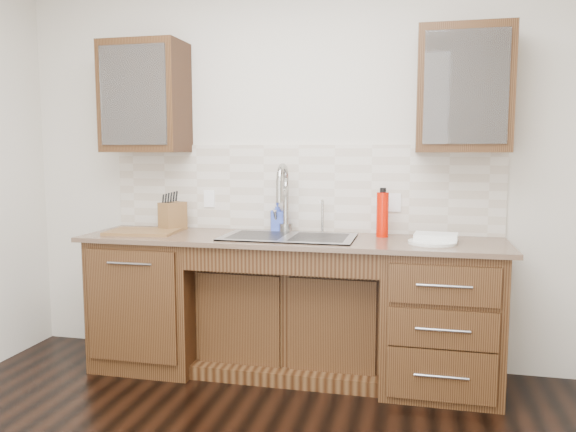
% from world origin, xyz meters
% --- Properties ---
extents(wall_back, '(4.00, 0.10, 2.70)m').
position_xyz_m(wall_back, '(0.00, 1.80, 1.35)').
color(wall_back, beige).
rests_on(wall_back, ground).
extents(base_cabinet_left, '(0.70, 0.62, 0.88)m').
position_xyz_m(base_cabinet_left, '(-0.95, 1.44, 0.44)').
color(base_cabinet_left, '#593014').
rests_on(base_cabinet_left, ground).
extents(base_cabinet_center, '(1.20, 0.44, 0.70)m').
position_xyz_m(base_cabinet_center, '(0.00, 1.53, 0.35)').
color(base_cabinet_center, '#593014').
rests_on(base_cabinet_center, ground).
extents(base_cabinet_right, '(0.70, 0.62, 0.88)m').
position_xyz_m(base_cabinet_right, '(0.95, 1.44, 0.44)').
color(base_cabinet_right, '#593014').
rests_on(base_cabinet_right, ground).
extents(countertop, '(2.70, 0.65, 0.03)m').
position_xyz_m(countertop, '(0.00, 1.43, 0.90)').
color(countertop, '#84705B').
rests_on(countertop, base_cabinet_left).
extents(backsplash, '(2.70, 0.02, 0.59)m').
position_xyz_m(backsplash, '(0.00, 1.74, 1.21)').
color(backsplash, beige).
rests_on(backsplash, wall_back).
extents(sink, '(0.84, 0.46, 0.19)m').
position_xyz_m(sink, '(0.00, 1.41, 0.83)').
color(sink, '#9E9EA5').
rests_on(sink, countertop).
extents(faucet, '(0.04, 0.04, 0.40)m').
position_xyz_m(faucet, '(-0.07, 1.64, 1.11)').
color(faucet, '#999993').
rests_on(faucet, countertop).
extents(filter_tap, '(0.02, 0.02, 0.24)m').
position_xyz_m(filter_tap, '(0.18, 1.65, 1.03)').
color(filter_tap, '#999993').
rests_on(filter_tap, countertop).
extents(upper_cabinet_left, '(0.55, 0.34, 0.75)m').
position_xyz_m(upper_cabinet_left, '(-1.05, 1.58, 1.83)').
color(upper_cabinet_left, '#593014').
rests_on(upper_cabinet_left, wall_back).
extents(upper_cabinet_right, '(0.55, 0.34, 0.75)m').
position_xyz_m(upper_cabinet_right, '(1.05, 1.58, 1.83)').
color(upper_cabinet_right, '#593014').
rests_on(upper_cabinet_right, wall_back).
extents(outlet_left, '(0.08, 0.01, 0.12)m').
position_xyz_m(outlet_left, '(-0.65, 1.73, 1.12)').
color(outlet_left, white).
rests_on(outlet_left, backsplash).
extents(outlet_right, '(0.08, 0.01, 0.12)m').
position_xyz_m(outlet_right, '(0.65, 1.73, 1.12)').
color(outlet_right, white).
rests_on(outlet_right, backsplash).
extents(soap_bottle, '(0.12, 0.12, 0.21)m').
position_xyz_m(soap_bottle, '(-0.14, 1.68, 1.01)').
color(soap_bottle, '#374EBA').
rests_on(soap_bottle, countertop).
extents(water_bottle, '(0.09, 0.09, 0.29)m').
position_xyz_m(water_bottle, '(0.58, 1.58, 1.05)').
color(water_bottle, '#C71000').
rests_on(water_bottle, countertop).
extents(plate, '(0.32, 0.32, 0.02)m').
position_xyz_m(plate, '(0.89, 1.38, 0.92)').
color(plate, silver).
rests_on(plate, countertop).
extents(dish_towel, '(0.27, 0.21, 0.04)m').
position_xyz_m(dish_towel, '(0.91, 1.42, 0.94)').
color(dish_towel, white).
rests_on(dish_towel, plate).
extents(knife_block, '(0.17, 0.20, 0.20)m').
position_xyz_m(knife_block, '(-0.86, 1.57, 1.01)').
color(knife_block, olive).
rests_on(knife_block, countertop).
extents(cutting_board, '(0.48, 0.35, 0.02)m').
position_xyz_m(cutting_board, '(-0.99, 1.38, 0.92)').
color(cutting_board, '#AA8129').
rests_on(cutting_board, countertop).
extents(cup_left_a, '(0.13, 0.13, 0.10)m').
position_xyz_m(cup_left_a, '(-1.17, 1.58, 1.78)').
color(cup_left_a, white).
rests_on(cup_left_a, upper_cabinet_left).
extents(cup_left_b, '(0.12, 0.12, 0.10)m').
position_xyz_m(cup_left_b, '(-0.97, 1.58, 1.77)').
color(cup_left_b, white).
rests_on(cup_left_b, upper_cabinet_left).
extents(cup_right_a, '(0.16, 0.16, 0.10)m').
position_xyz_m(cup_right_a, '(0.90, 1.58, 1.78)').
color(cup_right_a, silver).
rests_on(cup_right_a, upper_cabinet_right).
extents(cup_right_b, '(0.11, 0.11, 0.09)m').
position_xyz_m(cup_right_b, '(1.09, 1.58, 1.77)').
color(cup_right_b, silver).
rests_on(cup_right_b, upper_cabinet_right).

